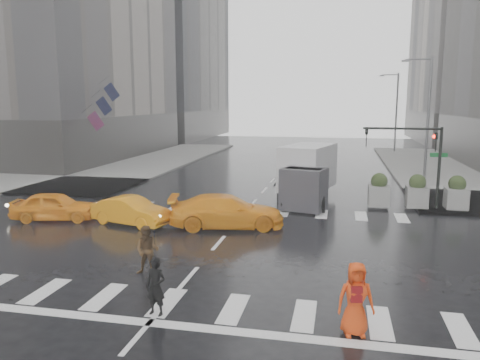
% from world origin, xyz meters
% --- Properties ---
extents(ground, '(120.00, 120.00, 0.00)m').
position_xyz_m(ground, '(0.00, 0.00, 0.00)').
color(ground, black).
rests_on(ground, ground).
extents(sidewalk_nw, '(35.00, 35.00, 0.15)m').
position_xyz_m(sidewalk_nw, '(-19.50, 17.50, 0.07)').
color(sidewalk_nw, slate).
rests_on(sidewalk_nw, ground).
extents(building_nw_far, '(26.05, 26.05, 44.00)m').
position_xyz_m(building_nw_far, '(-29.00, 56.00, 20.19)').
color(building_nw_far, '#605E59').
rests_on(building_nw_far, ground).
extents(road_markings, '(18.00, 48.00, 0.01)m').
position_xyz_m(road_markings, '(0.00, 0.00, 0.01)').
color(road_markings, silver).
rests_on(road_markings, ground).
extents(traffic_signal_pole, '(4.45, 0.42, 4.50)m').
position_xyz_m(traffic_signal_pole, '(9.01, 8.01, 3.22)').
color(traffic_signal_pole, black).
rests_on(traffic_signal_pole, ground).
extents(street_lamp_near, '(2.15, 0.22, 9.00)m').
position_xyz_m(street_lamp_near, '(10.87, 18.00, 4.95)').
color(street_lamp_near, '#59595B').
rests_on(street_lamp_near, ground).
extents(street_lamp_far, '(2.15, 0.22, 9.00)m').
position_xyz_m(street_lamp_far, '(10.87, 38.00, 4.95)').
color(street_lamp_far, '#59595B').
rests_on(street_lamp_far, ground).
extents(planter_west, '(1.10, 1.10, 1.80)m').
position_xyz_m(planter_west, '(7.00, 8.20, 0.98)').
color(planter_west, slate).
rests_on(planter_west, ground).
extents(planter_mid, '(1.10, 1.10, 1.80)m').
position_xyz_m(planter_mid, '(9.00, 8.20, 0.98)').
color(planter_mid, slate).
rests_on(planter_mid, ground).
extents(planter_east, '(1.10, 1.10, 1.80)m').
position_xyz_m(planter_east, '(11.00, 8.20, 0.98)').
color(planter_east, slate).
rests_on(planter_east, ground).
extents(flag_cluster, '(2.87, 3.06, 4.69)m').
position_xyz_m(flag_cluster, '(-15.08, 18.50, 5.64)').
color(flag_cluster, '#59595B').
rests_on(flag_cluster, ground).
extents(pedestrian_black, '(1.11, 1.13, 2.43)m').
position_xyz_m(pedestrian_black, '(-0.00, -6.80, 1.62)').
color(pedestrian_black, black).
rests_on(pedestrian_black, ground).
extents(pedestrian_brown, '(0.88, 0.71, 1.70)m').
position_xyz_m(pedestrian_brown, '(-1.44, -4.00, 0.85)').
color(pedestrian_brown, '#442E18').
rests_on(pedestrian_brown, ground).
extents(pedestrian_orange, '(1.03, 0.78, 1.89)m').
position_xyz_m(pedestrian_orange, '(5.31, -6.80, 0.95)').
color(pedestrian_orange, red).
rests_on(pedestrian_orange, ground).
extents(pedestrian_far_a, '(1.02, 0.73, 1.59)m').
position_xyz_m(pedestrian_far_a, '(1.49, 8.44, 0.79)').
color(pedestrian_far_a, black).
rests_on(pedestrian_far_a, ground).
extents(pedestrian_far_b, '(1.24, 0.87, 1.74)m').
position_xyz_m(pedestrian_far_b, '(3.55, 6.34, 0.87)').
color(pedestrian_far_b, black).
rests_on(pedestrian_far_b, ground).
extents(taxi_front, '(4.39, 2.57, 1.40)m').
position_xyz_m(taxi_front, '(-8.91, 2.00, 0.70)').
color(taxi_front, orange).
rests_on(taxi_front, ground).
extents(taxi_mid, '(4.23, 2.40, 1.32)m').
position_xyz_m(taxi_mid, '(-4.84, 2.00, 0.66)').
color(taxi_mid, orange).
rests_on(taxi_mid, ground).
extents(taxi_rear, '(5.05, 3.19, 1.54)m').
position_xyz_m(taxi_rear, '(-0.25, 2.46, 0.77)').
color(taxi_rear, orange).
rests_on(taxi_rear, ground).
extents(box_truck, '(2.32, 6.18, 3.28)m').
position_xyz_m(box_truck, '(3.00, 8.80, 1.75)').
color(box_truck, silver).
rests_on(box_truck, ground).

